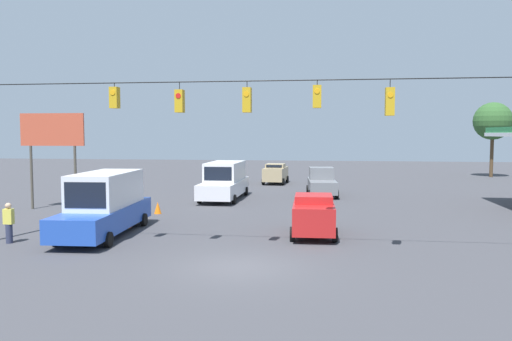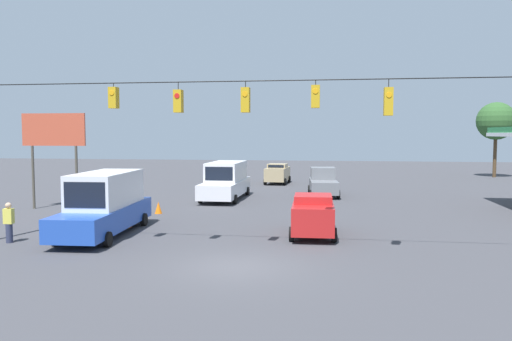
# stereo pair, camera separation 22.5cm
# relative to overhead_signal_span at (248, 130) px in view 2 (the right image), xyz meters

# --- Properties ---
(ground_plane) EXTENTS (140.00, 140.00, 0.00)m
(ground_plane) POSITION_rel_overhead_signal_span_xyz_m (0.09, 1.98, -4.83)
(ground_plane) COLOR #3D3D42
(overhead_signal_span) EXTENTS (23.40, 0.38, 7.30)m
(overhead_signal_span) POSITION_rel_overhead_signal_span_xyz_m (0.00, 0.00, 0.00)
(overhead_signal_span) COLOR #4C473D
(overhead_signal_span) RESTS_ON ground_plane
(box_truck_blue_parked_shoulder) EXTENTS (2.76, 7.47, 2.89)m
(box_truck_blue_parked_shoulder) POSITION_rel_overhead_signal_span_xyz_m (7.22, -2.79, -3.40)
(box_truck_blue_parked_shoulder) COLOR #234CB2
(box_truck_blue_parked_shoulder) RESTS_ON ground_plane
(sedan_red_crossing_near) EXTENTS (2.15, 4.27, 1.89)m
(sedan_red_crossing_near) POSITION_rel_overhead_signal_span_xyz_m (-2.40, -3.86, -3.84)
(sedan_red_crossing_near) COLOR red
(sedan_red_crossing_near) RESTS_ON ground_plane
(sedan_tan_withflow_deep) EXTENTS (2.28, 4.09, 1.88)m
(sedan_tan_withflow_deep) POSITION_rel_overhead_signal_span_xyz_m (1.65, -27.39, -3.85)
(sedan_tan_withflow_deep) COLOR tan
(sedan_tan_withflow_deep) RESTS_ON ground_plane
(pickup_truck_grey_oncoming_deep) EXTENTS (2.46, 5.14, 2.12)m
(pickup_truck_grey_oncoming_deep) POSITION_rel_overhead_signal_span_xyz_m (-2.70, -18.90, -3.85)
(pickup_truck_grey_oncoming_deep) COLOR slate
(pickup_truck_grey_oncoming_deep) RESTS_ON ground_plane
(box_truck_white_withflow_far) EXTENTS (2.66, 7.48, 2.65)m
(box_truck_white_withflow_far) POSITION_rel_overhead_signal_span_xyz_m (4.23, -16.06, -3.51)
(box_truck_white_withflow_far) COLOR silver
(box_truck_white_withflow_far) RESTS_ON ground_plane
(traffic_cone_nearest) EXTENTS (0.43, 0.43, 0.70)m
(traffic_cone_nearest) POSITION_rel_overhead_signal_span_xyz_m (6.87, -4.50, -4.48)
(traffic_cone_nearest) COLOR orange
(traffic_cone_nearest) RESTS_ON ground_plane
(traffic_cone_second) EXTENTS (0.43, 0.43, 0.70)m
(traffic_cone_second) POSITION_rel_overhead_signal_span_xyz_m (6.85, -6.76, -4.48)
(traffic_cone_second) COLOR orange
(traffic_cone_second) RESTS_ON ground_plane
(traffic_cone_third) EXTENTS (0.43, 0.43, 0.70)m
(traffic_cone_third) POSITION_rel_overhead_signal_span_xyz_m (6.79, -8.92, -4.48)
(traffic_cone_third) COLOR orange
(traffic_cone_third) RESTS_ON ground_plane
(roadside_billboard) EXTENTS (4.14, 0.16, 5.94)m
(roadside_billboard) POSITION_rel_overhead_signal_span_xyz_m (13.71, -9.65, -0.39)
(roadside_billboard) COLOR #4C473D
(roadside_billboard) RESTS_ON ground_plane
(work_zone_sign) EXTENTS (1.27, 0.06, 2.84)m
(work_zone_sign) POSITION_rel_overhead_signal_span_xyz_m (7.55, -3.17, -2.84)
(work_zone_sign) COLOR slate
(work_zone_sign) RESTS_ON ground_plane
(pedestrian) EXTENTS (0.40, 0.28, 1.74)m
(pedestrian) POSITION_rel_overhead_signal_span_xyz_m (10.49, -0.44, -3.95)
(pedestrian) COLOR #2D334C
(pedestrian) RESTS_ON ground_plane
(tree_horizon_left) EXTENTS (4.03, 4.03, 8.06)m
(tree_horizon_left) POSITION_rel_overhead_signal_span_xyz_m (-20.80, -37.75, 1.18)
(tree_horizon_left) COLOR #4C3823
(tree_horizon_left) RESTS_ON ground_plane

